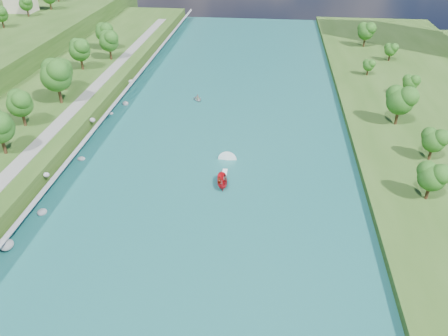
# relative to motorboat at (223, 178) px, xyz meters

# --- Properties ---
(ground) EXTENTS (260.00, 260.00, 0.00)m
(ground) POSITION_rel_motorboat_xyz_m (-2.96, -15.55, -0.86)
(ground) COLOR #2D5119
(ground) RESTS_ON ground
(river_water) EXTENTS (55.00, 240.00, 0.10)m
(river_water) POSITION_rel_motorboat_xyz_m (-2.96, 4.45, -0.81)
(river_water) COLOR #185B54
(river_water) RESTS_ON ground
(ridge_west) EXTENTS (60.00, 120.00, 9.00)m
(ridge_west) POSITION_rel_motorboat_xyz_m (-85.46, 79.45, 3.64)
(ridge_west) COLOR #2D5119
(ridge_west) RESTS_ON ground
(riprap_bank) EXTENTS (4.68, 236.00, 4.54)m
(riprap_bank) POSITION_rel_motorboat_xyz_m (-28.80, 3.27, 0.93)
(riprap_bank) COLOR slate
(riprap_bank) RESTS_ON ground
(riverside_path) EXTENTS (3.00, 200.00, 0.10)m
(riverside_path) POSITION_rel_motorboat_xyz_m (-35.46, 4.45, 2.69)
(riverside_path) COLOR gray
(riverside_path) RESTS_ON berm_west
(trees_east) EXTENTS (12.84, 143.85, 11.15)m
(trees_east) POSITION_rel_motorboat_xyz_m (36.72, 5.51, 5.13)
(trees_east) COLOR #1F4E14
(trees_east) RESTS_ON berm_east
(trees_ridge) EXTENTS (14.92, 57.41, 8.81)m
(trees_ridge) POSITION_rel_motorboat_xyz_m (-75.56, 79.61, 12.09)
(trees_ridge) COLOR #1F4E14
(trees_ridge) RESTS_ON ridge_west
(motorboat) EXTENTS (3.60, 19.17, 1.93)m
(motorboat) POSITION_rel_motorboat_xyz_m (0.00, 0.00, 0.00)
(motorboat) COLOR red
(motorboat) RESTS_ON river_water
(raft) EXTENTS (3.58, 4.00, 1.48)m
(raft) POSITION_rel_motorboat_xyz_m (-10.43, 35.83, -0.39)
(raft) COLOR gray
(raft) RESTS_ON river_water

